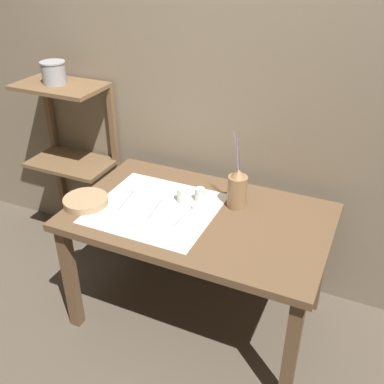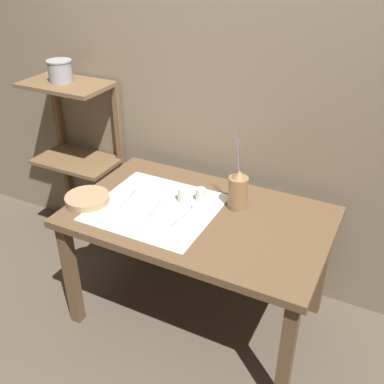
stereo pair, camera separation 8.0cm
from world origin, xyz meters
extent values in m
plane|color=brown|center=(0.00, 0.00, 0.00)|extent=(12.00, 12.00, 0.00)
cube|color=#7A6B56|center=(0.00, 0.52, 1.20)|extent=(7.00, 0.06, 2.40)
cube|color=brown|center=(0.00, 0.00, 0.68)|extent=(1.32, 0.81, 0.04)
cube|color=brown|center=(-0.60, -0.35, 0.33)|extent=(0.06, 0.06, 0.66)
cube|color=brown|center=(0.60, -0.35, 0.33)|extent=(0.06, 0.06, 0.66)
cube|color=brown|center=(-0.60, 0.35, 0.33)|extent=(0.06, 0.06, 0.66)
cube|color=brown|center=(0.60, 0.35, 0.33)|extent=(0.06, 0.06, 0.66)
cube|color=brown|center=(-1.04, 0.30, 1.15)|extent=(0.54, 0.33, 0.02)
cube|color=brown|center=(-1.04, 0.30, 0.64)|extent=(0.54, 0.33, 0.02)
cube|color=brown|center=(-1.29, 0.45, 0.58)|extent=(0.04, 0.04, 1.16)
cube|color=brown|center=(-0.79, 0.45, 0.58)|extent=(0.04, 0.04, 1.16)
cube|color=white|center=(-0.23, -0.05, 0.70)|extent=(0.62, 0.57, 0.00)
cylinder|color=olive|center=(0.15, 0.15, 0.79)|extent=(0.10, 0.10, 0.17)
cone|color=olive|center=(0.15, 0.15, 0.90)|extent=(0.08, 0.08, 0.04)
cylinder|color=slate|center=(0.13, 0.17, 1.00)|extent=(0.02, 0.02, 0.16)
cylinder|color=slate|center=(0.15, 0.14, 1.01)|extent=(0.01, 0.04, 0.17)
cylinder|color=slate|center=(0.13, 0.15, 1.02)|extent=(0.04, 0.03, 0.19)
cylinder|color=#9E7F5B|center=(-0.58, -0.16, 0.72)|extent=(0.23, 0.23, 0.04)
cylinder|color=#B7C1BC|center=(-0.13, 0.07, 0.74)|extent=(0.06, 0.06, 0.08)
cylinder|color=#B7C1BC|center=(-0.05, 0.12, 0.74)|extent=(0.05, 0.05, 0.07)
cube|color=#939399|center=(-0.40, -0.06, 0.71)|extent=(0.03, 0.20, 0.00)
sphere|color=#939399|center=(-0.41, 0.04, 0.71)|extent=(0.02, 0.02, 0.02)
cube|color=#939399|center=(-0.22, -0.06, 0.71)|extent=(0.04, 0.20, 0.00)
cube|color=#939399|center=(-0.06, -0.06, 0.71)|extent=(0.03, 0.20, 0.00)
sphere|color=#939399|center=(-0.05, 0.04, 0.71)|extent=(0.02, 0.02, 0.02)
cylinder|color=#939399|center=(-1.07, 0.30, 1.23)|extent=(0.14, 0.14, 0.13)
cylinder|color=#939399|center=(-1.07, 0.30, 1.29)|extent=(0.15, 0.15, 0.01)
camera|label=1|loc=(0.76, -1.76, 1.96)|focal=42.00mm
camera|label=2|loc=(0.84, -1.73, 1.96)|focal=42.00mm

